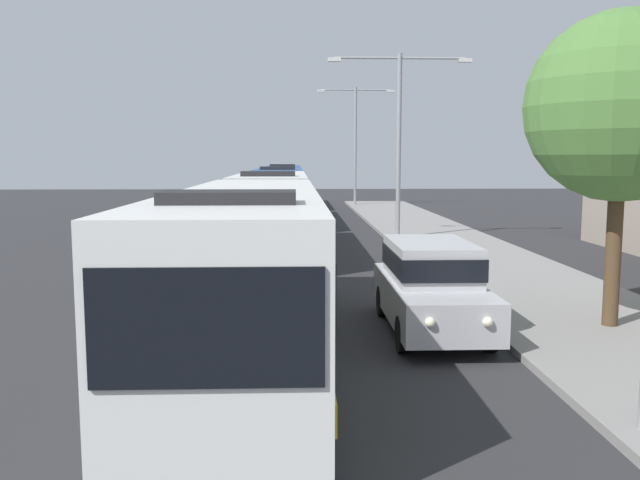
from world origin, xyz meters
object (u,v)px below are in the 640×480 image
object	(u,v)px
bus_middle	(280,193)
roadside_tree	(621,108)
bus_lead	(249,263)
bus_fourth_in_line	(283,184)
streetlamp_mid	(399,125)
bus_second_in_line	(272,210)
streetlamp_far	(355,134)
white_suv	(431,283)

from	to	relation	value
bus_middle	roadside_tree	xyz separation A→B (m)	(7.45, -24.05, 2.95)
bus_lead	bus_fourth_in_line	world-z (taller)	same
bus_fourth_in_line	streetlamp_mid	xyz separation A→B (m)	(5.40, -21.04, 3.37)
bus_second_in_line	bus_fourth_in_line	distance (m)	25.22
bus_middle	streetlamp_far	distance (m)	14.66
bus_lead	bus_fourth_in_line	distance (m)	38.11
bus_fourth_in_line	streetlamp_mid	bearing A→B (deg)	-75.61
bus_second_in_line	streetlamp_far	world-z (taller)	streetlamp_far
streetlamp_far	white_suv	bearing A→B (deg)	-92.63
bus_second_in_line	white_suv	world-z (taller)	bus_second_in_line
bus_lead	bus_middle	size ratio (longest dim) A/B	0.99
roadside_tree	bus_middle	bearing A→B (deg)	107.22
streetlamp_mid	roadside_tree	xyz separation A→B (m)	(2.06, -15.90, -0.42)
streetlamp_mid	roadside_tree	world-z (taller)	streetlamp_mid
bus_middle	roadside_tree	distance (m)	25.35
bus_lead	bus_second_in_line	distance (m)	12.89
white_suv	streetlamp_mid	xyz separation A→B (m)	(1.70, 15.68, 4.03)
bus_fourth_in_line	streetlamp_far	size ratio (longest dim) A/B	1.28
bus_fourth_in_line	white_suv	bearing A→B (deg)	-84.25
bus_middle	white_suv	distance (m)	24.13
bus_fourth_in_line	streetlamp_far	distance (m)	6.57
streetlamp_mid	roadside_tree	bearing A→B (deg)	-82.63
bus_fourth_in_line	roadside_tree	bearing A→B (deg)	-78.59
bus_second_in_line	bus_middle	distance (m)	12.33
white_suv	streetlamp_mid	size ratio (longest dim) A/B	0.61
bus_middle	bus_fourth_in_line	distance (m)	12.89
bus_lead	streetlamp_far	size ratio (longest dim) A/B	1.39
streetlamp_mid	bus_fourth_in_line	bearing A→B (deg)	104.39
bus_fourth_in_line	streetlamp_far	bearing A→B (deg)	2.29
bus_second_in_line	roadside_tree	distance (m)	14.20
bus_fourth_in_line	roadside_tree	size ratio (longest dim) A/B	1.73
bus_second_in_line	bus_lead	bearing A→B (deg)	-90.00
bus_middle	white_suv	world-z (taller)	bus_middle
bus_fourth_in_line	white_suv	size ratio (longest dim) A/B	2.29
bus_lead	bus_fourth_in_line	xyz separation A→B (m)	(-0.00, 38.11, -0.00)
white_suv	streetlamp_mid	distance (m)	16.28
streetlamp_mid	bus_middle	bearing A→B (deg)	123.50
bus_second_in_line	bus_fourth_in_line	bearing A→B (deg)	90.00
streetlamp_far	bus_middle	bearing A→B (deg)	-112.39
bus_middle	roadside_tree	world-z (taller)	roadside_tree
bus_fourth_in_line	white_suv	xyz separation A→B (m)	(3.70, -36.73, -0.66)
bus_middle	bus_fourth_in_line	world-z (taller)	same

